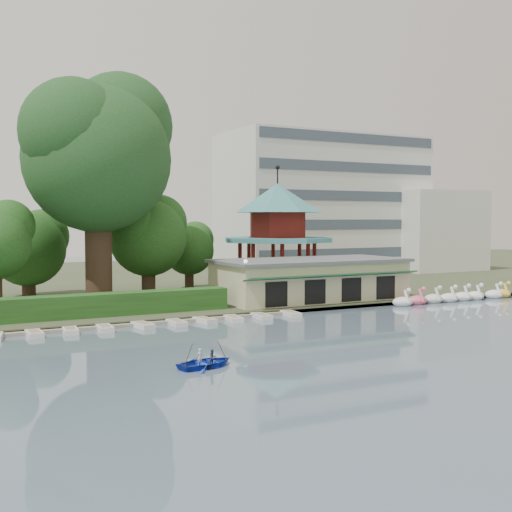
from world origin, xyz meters
TOP-DOWN VIEW (x-y plane):
  - ground_plane at (0.00, 0.00)m, footprint 220.00×220.00m
  - shore at (0.00, 52.00)m, footprint 220.00×70.00m
  - embankment at (0.00, 17.30)m, footprint 220.00×0.60m
  - dock at (-12.00, 17.20)m, footprint 34.00×1.60m
  - boathouse at (10.00, 21.97)m, footprint 18.60×9.39m
  - pavilion at (12.00, 32.00)m, footprint 12.40×12.40m
  - office_building at (32.67, 49.00)m, footprint 38.00×18.00m
  - hedge at (-15.00, 20.50)m, footprint 30.00×2.00m
  - lamp_post at (1.50, 19.00)m, footprint 0.36×0.36m
  - big_tree at (-8.82, 28.22)m, footprint 14.69×13.69m
  - small_trees at (-12.18, 31.97)m, footprint 39.15×16.78m
  - swan_boats at (23.71, 16.61)m, footprint 15.77×2.17m
  - moored_rowboats at (-11.44, 15.83)m, footprint 32.57×2.76m
  - rowboat_with_passengers at (-9.54, 1.80)m, footprint 5.31×4.29m

SIDE VIEW (x-z plane):
  - ground_plane at x=0.00m, z-range 0.00..0.00m
  - dock at x=-12.00m, z-range 0.00..0.24m
  - embankment at x=0.00m, z-range 0.00..0.30m
  - moored_rowboats at x=-11.44m, z-range 0.00..0.36m
  - shore at x=0.00m, z-range 0.00..0.40m
  - swan_boats at x=23.71m, z-range -0.56..1.35m
  - rowboat_with_passengers at x=-9.54m, z-range -0.52..1.49m
  - hedge at x=-15.00m, z-range 0.40..2.20m
  - boathouse at x=10.00m, z-range 0.42..4.32m
  - lamp_post at x=1.50m, z-range 1.20..5.48m
  - small_trees at x=-12.18m, z-range 0.94..11.23m
  - pavilion at x=12.00m, z-range 0.73..14.23m
  - office_building at x=32.67m, z-range -0.27..19.73m
  - big_tree at x=-8.82m, z-range 3.89..25.50m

